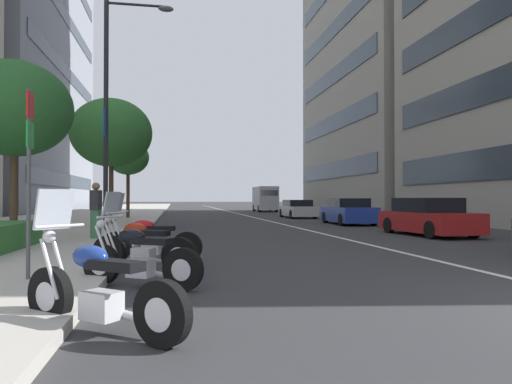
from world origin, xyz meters
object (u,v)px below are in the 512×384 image
at_px(car_lead_in_lane, 348,212).
at_px(street_tree_far_plaza, 14,109).
at_px(motorcycle_nearest_camera, 149,242).
at_px(pedestrian_on_plaza, 96,210).
at_px(delivery_van_ahead, 265,198).
at_px(street_tree_near_plaza_corner, 128,158).
at_px(street_tree_mid_sidewalk, 111,133).
at_px(car_far_down_avenue, 298,209).
at_px(parking_sign_by_curb, 29,160).
at_px(car_approaching_light, 428,218).
at_px(street_lamp_with_banners, 116,95).
at_px(motorcycle_mid_row, 140,260).
at_px(motorcycle_by_sign_pole, 99,291).
at_px(motorcycle_under_tarp, 142,249).

bearing_deg(car_lead_in_lane, street_tree_far_plaza, 125.63).
height_order(motorcycle_nearest_camera, street_tree_far_plaza, street_tree_far_plaza).
bearing_deg(pedestrian_on_plaza, delivery_van_ahead, -99.78).
relative_size(delivery_van_ahead, street_tree_near_plaza_corner, 1.15).
bearing_deg(street_tree_near_plaza_corner, street_tree_mid_sidewalk, 179.41).
height_order(car_far_down_avenue, parking_sign_by_curb, parking_sign_by_curb).
bearing_deg(street_tree_mid_sidewalk, pedestrian_on_plaza, -175.68).
xyz_separation_m(car_approaching_light, street_tree_far_plaza, (-1.41, 13.91, 3.33)).
xyz_separation_m(car_far_down_avenue, street_tree_near_plaza_corner, (-1.42, 11.61, 3.39)).
bearing_deg(street_lamp_with_banners, street_tree_near_plaza_corner, 3.25).
bearing_deg(street_tree_mid_sidewalk, motorcycle_mid_row, -171.10).
xyz_separation_m(street_tree_mid_sidewalk, street_tree_near_plaza_corner, (7.43, -0.08, -0.56)).
height_order(car_approaching_light, delivery_van_ahead, delivery_van_ahead).
xyz_separation_m(street_tree_far_plaza, pedestrian_on_plaza, (0.47, -2.22, -2.97)).
bearing_deg(parking_sign_by_curb, motorcycle_by_sign_pole, -151.55).
bearing_deg(parking_sign_by_curb, pedestrian_on_plaza, 1.74).
relative_size(motorcycle_by_sign_pole, pedestrian_on_plaza, 1.04).
distance_m(motorcycle_under_tarp, car_far_down_avenue, 25.20).
relative_size(motorcycle_nearest_camera, street_tree_near_plaza_corner, 0.43).
bearing_deg(motorcycle_under_tarp, motorcycle_mid_row, 120.42).
height_order(motorcycle_mid_row, street_lamp_with_banners, street_lamp_with_banners).
xyz_separation_m(motorcycle_mid_row, car_lead_in_lane, (16.26, -9.66, 0.23)).
distance_m(motorcycle_by_sign_pole, motorcycle_under_tarp, 3.87).
distance_m(motorcycle_by_sign_pole, car_approaching_light, 14.94).
bearing_deg(street_tree_far_plaza, car_lead_in_lane, -56.63).
bearing_deg(car_lead_in_lane, motorcycle_by_sign_pole, 154.42).
bearing_deg(car_lead_in_lane, parking_sign_by_curb, 147.15).
distance_m(motorcycle_under_tarp, street_tree_near_plaza_corner, 22.44).
xyz_separation_m(parking_sign_by_curb, street_lamp_with_banners, (11.17, 0.10, 3.44)).
relative_size(motorcycle_under_tarp, motorcycle_nearest_camera, 0.90).
bearing_deg(street_tree_far_plaza, motorcycle_nearest_camera, -136.71).
relative_size(parking_sign_by_curb, street_lamp_with_banners, 0.32).
bearing_deg(car_lead_in_lane, pedestrian_on_plaza, 128.94).
distance_m(car_lead_in_lane, street_tree_mid_sidewalk, 12.78).
xyz_separation_m(motorcycle_by_sign_pole, car_far_down_avenue, (27.31, -9.40, 0.17)).
distance_m(car_approaching_light, street_lamp_with_banners, 12.79).
distance_m(parking_sign_by_curb, street_tree_mid_sidewalk, 16.07).
distance_m(motorcycle_nearest_camera, car_far_down_avenue, 23.84).
distance_m(motorcycle_by_sign_pole, street_lamp_with_banners, 14.74).
distance_m(motorcycle_nearest_camera, street_lamp_with_banners, 9.97).
distance_m(car_approaching_light, parking_sign_by_curb, 14.29).
bearing_deg(delivery_van_ahead, street_tree_mid_sidewalk, 155.56).
height_order(motorcycle_mid_row, street_tree_far_plaza, street_tree_far_plaza).
bearing_deg(motorcycle_mid_row, car_lead_in_lane, -90.13).
height_order(parking_sign_by_curb, street_tree_far_plaza, street_tree_far_plaza).
relative_size(motorcycle_mid_row, street_tree_near_plaza_corner, 0.38).
height_order(car_approaching_light, street_lamp_with_banners, street_lamp_with_banners).
height_order(street_tree_far_plaza, pedestrian_on_plaza, street_tree_far_plaza).
bearing_deg(street_tree_near_plaza_corner, street_lamp_with_banners, -176.75).
bearing_deg(parking_sign_by_curb, car_lead_in_lane, -35.10).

